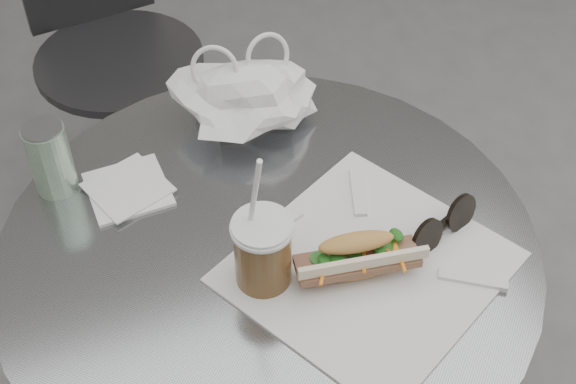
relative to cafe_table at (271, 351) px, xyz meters
name	(u,v)px	position (x,y,z in m)	size (l,w,h in m)	color
cafe_table	(271,351)	(0.00, 0.00, 0.00)	(0.76, 0.76, 0.74)	slate
chair_far	(122,95)	(-0.05, 0.91, -0.13)	(0.39, 0.41, 0.74)	#2F2F32
sandwich_paper	(368,267)	(0.11, -0.09, 0.28)	(0.33, 0.31, 0.00)	white
banh_mi	(357,257)	(0.09, -0.10, 0.31)	(0.21, 0.11, 0.07)	tan
iced_coffee	(263,251)	(-0.03, -0.06, 0.33)	(0.08, 0.08, 0.24)	brown
sunglasses	(442,226)	(0.23, -0.08, 0.30)	(0.13, 0.07, 0.06)	black
plastic_bag	(247,98)	(0.06, 0.25, 0.33)	(0.21, 0.16, 0.11)	white
napkin_stack	(128,189)	(-0.16, 0.17, 0.28)	(0.13, 0.13, 0.01)	white
drink_can	(50,158)	(-0.25, 0.22, 0.33)	(0.06, 0.06, 0.12)	#528D57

